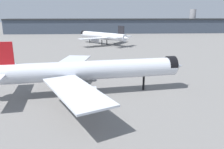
# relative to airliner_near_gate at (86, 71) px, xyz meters

# --- Properties ---
(ground) EXTENTS (900.00, 900.00, 0.00)m
(ground) POSITION_rel_airliner_near_gate_xyz_m (-2.97, -0.67, -6.60)
(ground) COLOR slate
(airliner_near_gate) EXTENTS (56.32, 50.45, 14.98)m
(airliner_near_gate) POSITION_rel_airliner_near_gate_xyz_m (0.00, 0.00, 0.00)
(airliner_near_gate) COLOR silver
(airliner_near_gate) RESTS_ON ground
(airliner_far_taxiway) EXTENTS (40.36, 36.06, 13.65)m
(airliner_far_taxiway) POSITION_rel_airliner_near_gate_xyz_m (-5.91, 99.05, -0.58)
(airliner_far_taxiway) COLOR silver
(airliner_far_taxiway) RESTS_ON ground
(terminal_building) EXTENTS (241.50, 50.19, 25.38)m
(terminal_building) POSITION_rel_airliner_near_gate_xyz_m (3.79, 191.21, 1.26)
(terminal_building) COLOR #3D4756
(terminal_building) RESTS_ON ground
(traffic_cone_wingtip) EXTENTS (0.55, 0.55, 0.69)m
(traffic_cone_wingtip) POSITION_rel_airliner_near_gate_xyz_m (-30.32, 16.66, -6.25)
(traffic_cone_wingtip) COLOR #F2600C
(traffic_cone_wingtip) RESTS_ON ground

